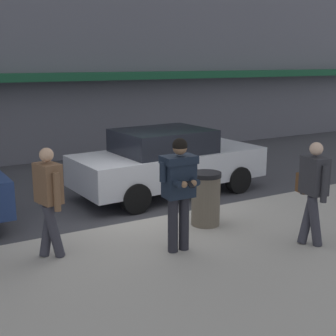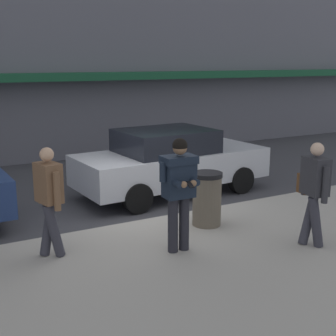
{
  "view_description": "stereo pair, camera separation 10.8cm",
  "coord_description": "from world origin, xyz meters",
  "px_view_note": "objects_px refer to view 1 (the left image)",
  "views": [
    {
      "loc": [
        -3.85,
        -7.74,
        3.07
      ],
      "look_at": [
        -0.43,
        -1.76,
        1.49
      ],
      "focal_mm": 50.0,
      "sensor_mm": 36.0,
      "label": 1
    },
    {
      "loc": [
        -3.75,
        -7.79,
        3.07
      ],
      "look_at": [
        -0.43,
        -1.76,
        1.49
      ],
      "focal_mm": 50.0,
      "sensor_mm": 36.0,
      "label": 2
    }
  ],
  "objects_px": {
    "pedestrian_with_bag": "(313,187)",
    "trash_bin": "(206,198)",
    "man_texting_on_phone": "(179,183)",
    "parked_sedan_mid": "(168,161)",
    "pedestrian_dark_coat": "(49,196)"
  },
  "relations": [
    {
      "from": "parked_sedan_mid",
      "to": "pedestrian_dark_coat",
      "type": "height_order",
      "value": "pedestrian_dark_coat"
    },
    {
      "from": "man_texting_on_phone",
      "to": "pedestrian_with_bag",
      "type": "bearing_deg",
      "value": -22.43
    },
    {
      "from": "man_texting_on_phone",
      "to": "trash_bin",
      "type": "relative_size",
      "value": 1.84
    },
    {
      "from": "pedestrian_with_bag",
      "to": "trash_bin",
      "type": "bearing_deg",
      "value": 120.13
    },
    {
      "from": "parked_sedan_mid",
      "to": "trash_bin",
      "type": "relative_size",
      "value": 4.7
    },
    {
      "from": "parked_sedan_mid",
      "to": "trash_bin",
      "type": "xyz_separation_m",
      "value": [
        -0.66,
        -2.53,
        -0.16
      ]
    },
    {
      "from": "parked_sedan_mid",
      "to": "man_texting_on_phone",
      "type": "relative_size",
      "value": 2.55
    },
    {
      "from": "pedestrian_with_bag",
      "to": "trash_bin",
      "type": "distance_m",
      "value": 1.94
    },
    {
      "from": "pedestrian_dark_coat",
      "to": "trash_bin",
      "type": "height_order",
      "value": "pedestrian_dark_coat"
    },
    {
      "from": "pedestrian_with_bag",
      "to": "pedestrian_dark_coat",
      "type": "xyz_separation_m",
      "value": [
        -3.8,
        1.6,
        0.0
      ]
    },
    {
      "from": "man_texting_on_phone",
      "to": "pedestrian_with_bag",
      "type": "distance_m",
      "value": 2.17
    },
    {
      "from": "parked_sedan_mid",
      "to": "man_texting_on_phone",
      "type": "distance_m",
      "value": 3.77
    },
    {
      "from": "pedestrian_dark_coat",
      "to": "man_texting_on_phone",
      "type": "bearing_deg",
      "value": -23.36
    },
    {
      "from": "man_texting_on_phone",
      "to": "trash_bin",
      "type": "bearing_deg",
      "value": 37.25
    },
    {
      "from": "pedestrian_with_bag",
      "to": "pedestrian_dark_coat",
      "type": "distance_m",
      "value": 4.12
    }
  ]
}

